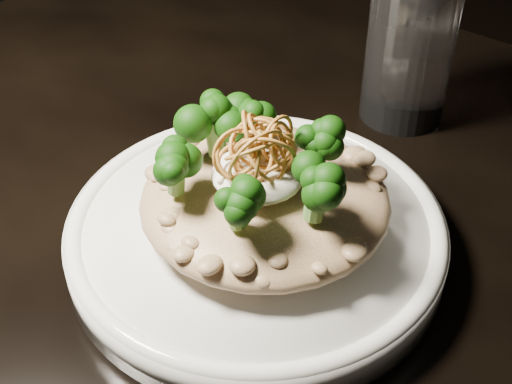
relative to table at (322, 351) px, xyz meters
The scene contains 7 objects.
table is the anchor object (origin of this frame).
plate 0.11m from the table, 169.15° to the right, with size 0.27×0.27×0.03m, color white.
risotto 0.14m from the table, behind, with size 0.17×0.17×0.04m, color brown.
broccoli 0.18m from the table, 165.71° to the right, with size 0.12×0.12×0.04m, color black, non-canonical shape.
cheese 0.17m from the table, 165.31° to the right, with size 0.06×0.06×0.02m, color white.
shallots 0.19m from the table, 165.79° to the right, with size 0.05×0.05×0.03m, color #93581F, non-canonical shape.
drinking_glass 0.27m from the table, 106.97° to the left, with size 0.07×0.07×0.13m, color silver.
Camera 1 is at (0.17, -0.30, 1.12)m, focal length 50.00 mm.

